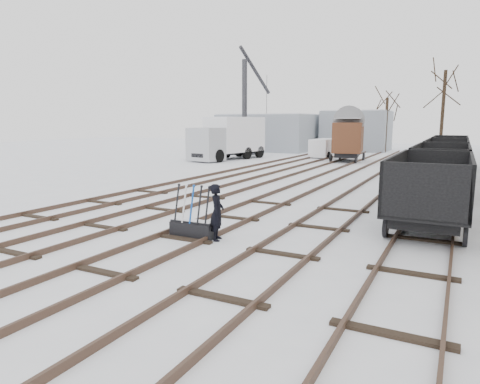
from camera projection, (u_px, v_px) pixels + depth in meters
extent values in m
plane|color=white|center=(182.00, 240.00, 11.92)|extent=(120.00, 120.00, 0.00)
cube|color=black|center=(222.00, 172.00, 27.22)|extent=(0.07, 52.00, 0.15)
cube|color=black|center=(242.00, 173.00, 26.57)|extent=(0.07, 52.00, 0.15)
cube|color=black|center=(83.00, 207.00, 16.39)|extent=(1.90, 0.20, 0.08)
cube|color=black|center=(265.00, 175.00, 25.86)|extent=(0.07, 52.00, 0.15)
cube|color=black|center=(287.00, 176.00, 25.20)|extent=(0.07, 52.00, 0.15)
cube|color=black|center=(144.00, 215.00, 15.02)|extent=(1.90, 0.20, 0.08)
cube|color=black|center=(313.00, 178.00, 24.50)|extent=(0.07, 52.00, 0.15)
cube|color=black|center=(338.00, 179.00, 23.84)|extent=(0.07, 52.00, 0.15)
cube|color=black|center=(218.00, 224.00, 13.66)|extent=(1.90, 0.20, 0.08)
cube|color=black|center=(366.00, 181.00, 23.13)|extent=(0.07, 52.00, 0.15)
cube|color=black|center=(394.00, 183.00, 22.48)|extent=(0.07, 52.00, 0.15)
cube|color=black|center=(308.00, 235.00, 12.30)|extent=(1.90, 0.20, 0.08)
cube|color=black|center=(426.00, 185.00, 21.77)|extent=(0.07, 52.00, 0.15)
cube|color=black|center=(458.00, 187.00, 21.12)|extent=(0.07, 52.00, 0.15)
cube|color=black|center=(420.00, 249.00, 10.94)|extent=(1.90, 0.20, 0.08)
cube|color=#8B949D|center=(269.00, 133.00, 49.03)|extent=(10.00, 8.00, 4.00)
cube|color=white|center=(270.00, 114.00, 48.69)|extent=(9.80, 7.84, 0.10)
cube|color=#8B949D|center=(356.00, 131.00, 48.42)|extent=(7.00, 6.00, 4.40)
cube|color=white|center=(357.00, 111.00, 48.05)|extent=(6.86, 5.88, 0.10)
cube|color=black|center=(193.00, 230.00, 12.12)|extent=(1.31, 0.45, 0.44)
cube|color=black|center=(192.00, 222.00, 12.08)|extent=(1.31, 0.33, 0.06)
cube|color=white|center=(192.00, 220.00, 12.07)|extent=(1.26, 0.29, 0.03)
cylinder|color=black|center=(177.00, 203.00, 12.21)|extent=(0.06, 0.32, 1.08)
cylinder|color=silver|center=(185.00, 204.00, 12.11)|extent=(0.06, 0.32, 1.08)
cylinder|color=#0C44A5|center=(192.00, 205.00, 12.00)|extent=(0.06, 0.32, 1.08)
cylinder|color=black|center=(200.00, 205.00, 11.89)|extent=(0.06, 0.32, 1.08)
cylinder|color=black|center=(208.00, 206.00, 11.78)|extent=(0.06, 0.32, 1.08)
imported|color=black|center=(217.00, 212.00, 11.77)|extent=(0.56, 0.67, 1.58)
cube|color=black|center=(429.00, 209.00, 13.18)|extent=(1.76, 4.83, 0.37)
cube|color=black|center=(430.00, 203.00, 13.15)|extent=(2.20, 5.49, 0.11)
cube|color=black|center=(395.00, 177.00, 13.51)|extent=(0.09, 5.49, 1.46)
cube|color=black|center=(471.00, 182.00, 12.56)|extent=(0.09, 5.49, 1.46)
cube|color=white|center=(430.00, 200.00, 13.14)|extent=(1.98, 5.27, 0.05)
cylinder|color=black|center=(386.00, 226.00, 12.14)|extent=(0.11, 0.64, 0.64)
cylinder|color=black|center=(465.00, 210.00, 14.31)|extent=(0.11, 0.64, 0.64)
cube|color=black|center=(440.00, 183.00, 18.79)|extent=(1.76, 4.83, 0.37)
cube|color=black|center=(440.00, 179.00, 18.76)|extent=(2.20, 5.49, 0.11)
cube|color=black|center=(415.00, 161.00, 19.12)|extent=(0.09, 5.49, 1.46)
cube|color=black|center=(469.00, 163.00, 18.16)|extent=(0.09, 5.49, 1.46)
cube|color=white|center=(440.00, 177.00, 18.75)|extent=(1.98, 5.27, 0.05)
cylinder|color=black|center=(410.00, 193.00, 17.75)|extent=(0.11, 0.64, 0.64)
cylinder|color=black|center=(465.00, 185.00, 19.92)|extent=(0.11, 0.64, 0.64)
cube|color=black|center=(445.00, 169.00, 24.40)|extent=(1.76, 4.83, 0.37)
cube|color=black|center=(446.00, 166.00, 24.37)|extent=(2.20, 5.49, 0.11)
cube|color=black|center=(426.00, 152.00, 24.73)|extent=(0.09, 5.49, 1.46)
cube|color=black|center=(467.00, 153.00, 23.77)|extent=(0.09, 5.49, 1.46)
cube|color=white|center=(446.00, 164.00, 24.35)|extent=(1.98, 5.27, 0.05)
cylinder|color=black|center=(423.00, 176.00, 23.36)|extent=(0.11, 0.64, 0.64)
cylinder|color=black|center=(465.00, 171.00, 25.53)|extent=(0.11, 0.64, 0.64)
cube|color=black|center=(449.00, 160.00, 30.00)|extent=(1.76, 4.83, 0.37)
cube|color=black|center=(449.00, 157.00, 29.98)|extent=(2.20, 5.49, 0.11)
cube|color=black|center=(433.00, 146.00, 30.33)|extent=(0.09, 5.49, 1.46)
cube|color=black|center=(467.00, 147.00, 29.38)|extent=(0.09, 5.49, 1.46)
cube|color=white|center=(449.00, 156.00, 29.96)|extent=(1.98, 5.27, 0.05)
cylinder|color=black|center=(431.00, 165.00, 28.97)|extent=(0.11, 0.64, 0.64)
cylinder|color=black|center=(465.00, 162.00, 31.13)|extent=(0.11, 0.64, 0.64)
cube|color=black|center=(348.00, 154.00, 35.44)|extent=(2.38, 4.28, 0.37)
cube|color=#512C18|center=(348.00, 137.00, 35.22)|extent=(2.90, 4.89, 2.40)
cube|color=white|center=(349.00, 119.00, 34.97)|extent=(2.65, 4.63, 0.04)
cylinder|color=black|center=(331.00, 158.00, 34.66)|extent=(0.11, 0.65, 0.65)
cylinder|color=black|center=(364.00, 156.00, 36.32)|extent=(0.11, 0.65, 0.65)
cube|color=black|center=(229.00, 153.00, 37.18)|extent=(2.66, 8.16, 0.32)
cube|color=#A6A9AF|center=(211.00, 144.00, 34.44)|extent=(2.88, 2.53, 2.65)
cube|color=white|center=(233.00, 135.00, 37.67)|extent=(3.57, 5.90, 2.97)
cube|color=white|center=(233.00, 117.00, 37.42)|extent=(3.50, 5.78, 0.04)
cylinder|color=black|center=(200.00, 155.00, 35.30)|extent=(0.32, 1.06, 1.06)
cylinder|color=black|center=(256.00, 152.00, 39.26)|extent=(0.32, 1.06, 1.06)
cube|color=white|center=(324.00, 148.00, 39.33)|extent=(1.88, 3.90, 1.56)
cube|color=white|center=(325.00, 139.00, 39.20)|extent=(1.83, 3.82, 0.03)
cylinder|color=black|center=(312.00, 155.00, 38.71)|extent=(0.19, 0.61, 0.61)
cylinder|color=black|center=(336.00, 153.00, 40.13)|extent=(0.19, 0.61, 0.61)
cube|color=#2D2D32|center=(244.00, 150.00, 42.62)|extent=(2.24, 2.24, 0.92)
cylinder|color=#2D2D32|center=(245.00, 108.00, 41.94)|extent=(0.51, 0.51, 9.19)
cylinder|color=#2D2D32|center=(254.00, 71.00, 43.16)|extent=(0.86, 5.85, 4.24)
cylinder|color=black|center=(263.00, 100.00, 45.72)|extent=(0.05, 0.05, 5.17)
cylinder|color=black|center=(386.00, 125.00, 45.25)|extent=(0.30, 0.30, 5.74)
cylinder|color=black|center=(442.00, 114.00, 38.77)|extent=(0.30, 0.30, 7.81)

